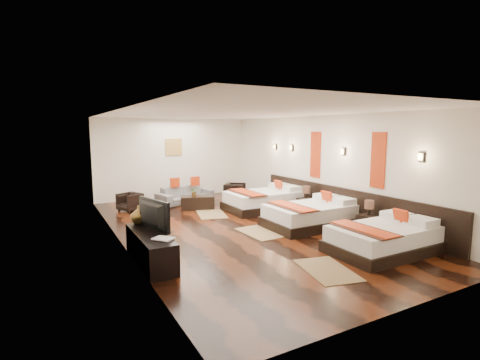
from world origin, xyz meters
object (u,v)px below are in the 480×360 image
tv (149,215)px  armchair_left (130,202)px  bed_mid (311,215)px  table_plant (194,192)px  nightstand_b (306,204)px  bed_near (384,238)px  coffee_table (197,202)px  nightstand_a (368,222)px  sofa (185,195)px  tv_console (150,248)px  bed_far (265,200)px  figurine (139,214)px  book (159,241)px  armchair_right (235,192)px

tv → armchair_left: tv is taller
bed_mid → table_plant: bed_mid is taller
nightstand_b → bed_near: bearing=-102.7°
coffee_table → nightstand_a: bearing=-60.4°
bed_near → armchair_left: 7.12m
tv → coffee_table: 4.39m
sofa → tv_console: bearing=-132.2°
bed_far → bed_near: bearing=-90.0°
tv_console → figurine: figurine is taller
figurine → tv: bearing=-85.2°
nightstand_b → tv: bearing=-163.0°
bed_near → tv_console: size_ratio=1.19×
tv_console → figurine: size_ratio=4.94×
sofa → coffee_table: size_ratio=1.91×
bed_far → tv_console: bearing=-147.0°
tv_console → armchair_left: 4.53m
tv → table_plant: 4.33m
tv → book: tv is taller
tv → bed_near: bearing=-129.8°
sofa → table_plant: 1.05m
figurine → armchair_left: 3.77m
tv → sofa: size_ratio=0.52×
bed_far → bed_mid: bearing=-90.0°
armchair_left → bed_mid: bearing=17.2°
bed_far → table_plant: bearing=148.6°
nightstand_b → book: nightstand_b is taller
coffee_table → table_plant: table_plant is taller
bed_near → tv_console: (-4.20, 1.64, -0.00)m
tv → armchair_right: tv is taller
nightstand_b → bed_far: bearing=125.8°
bed_mid → tv_console: bearing=-172.4°
book → armchair_right: 6.40m
sofa → armchair_right: size_ratio=2.83×
bed_far → nightstand_b: 1.28m
bed_near → nightstand_b: (0.75, 3.33, 0.00)m
bed_far → table_plant: bed_far is taller
tv_console → book: bearing=-90.0°
armchair_right → coffee_table: armchair_right is taller
nightstand_a → nightstand_b: (0.00, 2.27, 0.01)m
book → bed_mid: bearing=15.2°
bed_near → sofa: 6.73m
tv_console → figurine: bearing=90.0°
tv → sofa: 5.28m
tv → table_plant: bearing=-48.3°
tv_console → figurine: (0.00, 0.80, 0.46)m
nightstand_b → tv: 5.15m
bed_far → tv: tv is taller
armchair_right → coffee_table: 1.70m
bed_far → armchair_left: bed_far is taller
figurine → tv_console: bearing=-90.0°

